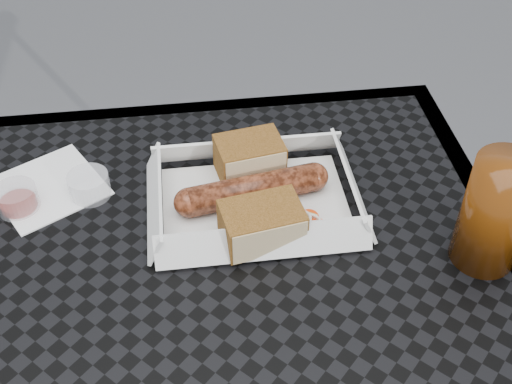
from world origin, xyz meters
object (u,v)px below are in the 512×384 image
patio_table (172,378)px  drink_glass (495,213)px  bratwurst (253,189)px  food_tray (255,203)px

patio_table → drink_glass: size_ratio=5.98×
bratwurst → drink_glass: 0.27m
food_tray → drink_glass: drink_glass is taller
bratwurst → drink_glass: bearing=-26.1°
patio_table → food_tray: 0.22m
bratwurst → patio_table: bearing=-121.5°
patio_table → bratwurst: size_ratio=4.24×
patio_table → drink_glass: 0.38m
food_tray → patio_table: bearing=-122.6°
food_tray → bratwurst: (-0.00, 0.00, 0.02)m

